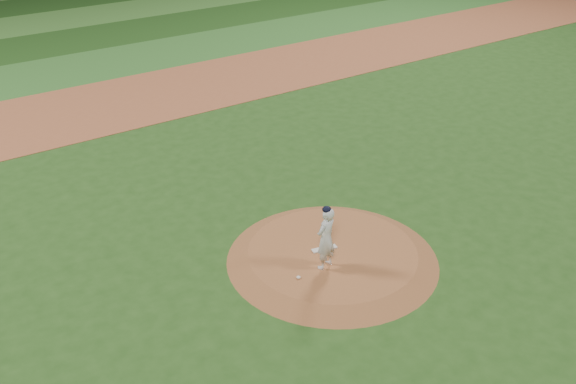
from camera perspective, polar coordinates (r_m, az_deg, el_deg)
The scene contains 9 objects.
ground at distance 16.85m, azimuth 3.94°, elevation -5.97°, with size 120.00×120.00×0.00m, color #254C18.
infield_dirt_band at distance 27.88m, azimuth -14.49°, elevation 7.76°, with size 70.00×6.00×0.02m, color #A05431.
outfield_stripe_0 at distance 32.84m, azimuth -18.18°, elevation 10.40°, with size 70.00×5.00×0.02m, color #306C27.
outfield_stripe_1 at distance 37.48m, azimuth -20.71°, elevation 12.16°, with size 70.00×5.00×0.02m, color #1D4516.
outfield_stripe_2 at distance 42.20m, azimuth -22.70°, elevation 13.51°, with size 70.00×5.00×0.02m, color #3A742A.
pitchers_mound at distance 16.78m, azimuth 3.96°, elevation -5.62°, with size 5.50×5.50×0.25m, color #9B5930.
pitching_rubber at distance 16.76m, azimuth 3.25°, elevation -5.05°, with size 0.68×0.17×0.03m, color silver.
rosin_bag at distance 15.69m, azimuth 0.94°, elevation -7.58°, with size 0.11×0.11×0.06m, color silver.
pitcher_on_mound at distance 15.66m, azimuth 3.38°, elevation -4.09°, with size 0.69×0.55×1.73m.
Camera 1 is at (-8.89, -10.63, 9.58)m, focal length 40.00 mm.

